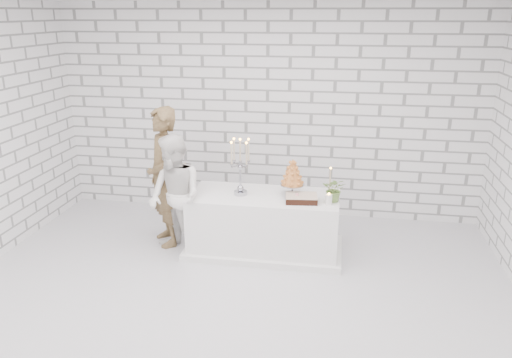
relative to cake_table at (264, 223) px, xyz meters
name	(u,v)px	position (x,y,z in m)	size (l,w,h in m)	color
ground	(231,300)	(-0.17, -1.17, -0.38)	(6.00, 5.00, 0.01)	silver
wall_back	(267,112)	(-0.17, 1.33, 1.12)	(6.00, 0.01, 3.00)	white
wall_front	(114,308)	(-0.17, -3.67, 1.12)	(6.00, 0.01, 3.00)	white
cake_table	(264,223)	(0.00, 0.00, 0.00)	(1.80, 0.80, 0.75)	white
groom	(164,177)	(-1.28, 0.04, 0.51)	(0.65, 0.43, 1.78)	#513D24
bride	(175,197)	(-1.04, -0.26, 0.38)	(0.73, 0.57, 1.51)	white
candelabra	(240,167)	(-0.29, -0.03, 0.73)	(0.28, 0.28, 0.70)	#9B9BA5
croquembouche	(292,177)	(0.33, 0.05, 0.60)	(0.29, 0.29, 0.46)	#B3672F
chocolate_cake	(301,198)	(0.46, -0.15, 0.42)	(0.37, 0.26, 0.08)	black
pillar_candle	(329,199)	(0.78, -0.18, 0.44)	(0.08, 0.08, 0.12)	white
extra_taper	(330,182)	(0.78, 0.17, 0.54)	(0.06, 0.06, 0.32)	#C5B394
flowers	(335,189)	(0.84, -0.07, 0.52)	(0.27, 0.23, 0.29)	#355E29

